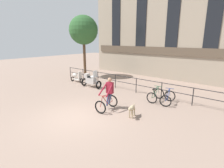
{
  "coord_description": "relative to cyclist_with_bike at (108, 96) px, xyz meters",
  "views": [
    {
      "loc": [
        6.33,
        -4.81,
        3.63
      ],
      "look_at": [
        -0.21,
        2.86,
        1.05
      ],
      "focal_mm": 28.0,
      "sensor_mm": 36.0,
      "label": 1
    }
  ],
  "objects": [
    {
      "name": "ground_plane",
      "position": [
        -0.49,
        -1.71,
        -0.76
      ],
      "size": [
        60.0,
        60.0,
        0.0
      ],
      "primitive_type": "plane",
      "color": "gray"
    },
    {
      "name": "parked_bicycle_mid_left",
      "position": [
        2.09,
        2.84,
        -0.41
      ],
      "size": [
        0.84,
        1.21,
        0.86
      ],
      "rotation": [
        0.0,
        0.0,
        3.31
      ],
      "color": "black",
      "rests_on": "ground_plane"
    },
    {
      "name": "parked_motorcycle",
      "position": [
        -3.97,
        2.46,
        -0.2
      ],
      "size": [
        1.68,
        0.73,
        1.35
      ],
      "rotation": [
        0.0,
        0.0,
        1.64
      ],
      "color": "black",
      "rests_on": "ground_plane"
    },
    {
      "name": "cyclist_with_bike",
      "position": [
        0.0,
        0.0,
        0.0
      ],
      "size": [
        0.82,
        1.25,
        1.7
      ],
      "rotation": [
        0.0,
        0.0,
        0.13
      ],
      "color": "black",
      "rests_on": "ground_plane"
    },
    {
      "name": "canal_railing",
      "position": [
        -0.49,
        3.49,
        -0.05
      ],
      "size": [
        15.05,
        0.05,
        1.05
      ],
      "color": "black",
      "rests_on": "ground_plane"
    },
    {
      "name": "parked_scooter",
      "position": [
        -6.23,
        2.83,
        -0.3
      ],
      "size": [
        1.29,
        0.44,
        0.96
      ],
      "rotation": [
        0.0,
        0.0,
        1.6
      ],
      "color": "black",
      "rests_on": "ground_plane"
    },
    {
      "name": "tree_canalside_left",
      "position": [
        -7.33,
        4.79,
        3.69
      ],
      "size": [
        2.71,
        2.71,
        5.85
      ],
      "color": "brown",
      "rests_on": "ground_plane"
    },
    {
      "name": "dog",
      "position": [
        1.53,
        -0.02,
        -0.33
      ],
      "size": [
        0.36,
        0.84,
        0.61
      ],
      "rotation": [
        0.0,
        0.0,
        0.28
      ],
      "color": "tan",
      "rests_on": "ground_plane"
    },
    {
      "name": "parked_bicycle_near_lamp",
      "position": [
        1.32,
        2.84,
        -0.41
      ],
      "size": [
        0.72,
        1.14,
        0.86
      ],
      "rotation": [
        0.0,
        0.0,
        3.19
      ],
      "color": "black",
      "rests_on": "ground_plane"
    },
    {
      "name": "building_facade",
      "position": [
        -0.49,
        9.28,
        4.66
      ],
      "size": [
        18.0,
        0.72,
        10.91
      ],
      "color": "gray",
      "rests_on": "ground_plane"
    }
  ]
}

